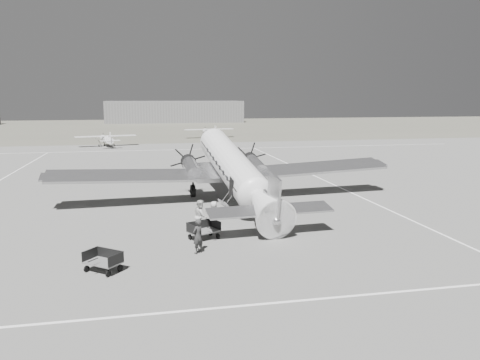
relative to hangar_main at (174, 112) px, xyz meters
name	(u,v)px	position (x,y,z in m)	size (l,w,h in m)	color
ground	(216,214)	(-5.00, -120.00, -3.30)	(260.00, 260.00, 0.00)	slate
taxi_line_near	(271,303)	(-5.00, -134.00, -3.29)	(60.00, 0.15, 0.01)	silver
taxi_line_right	(381,206)	(7.00, -120.00, -3.29)	(0.15, 80.00, 0.01)	silver
taxi_line_horizon	(176,150)	(-5.00, -80.00, -3.29)	(90.00, 0.15, 0.01)	silver
grass_infield	(162,127)	(-5.00, -25.00, -3.30)	(260.00, 90.00, 0.01)	#575549
hangar_main	(174,112)	(0.00, 0.00, 0.00)	(42.00, 14.00, 6.60)	#606060
dc3_airliner	(234,171)	(-3.24, -117.57, -0.78)	(26.50, 18.39, 5.05)	#AFAFB2
light_plane_left	(106,140)	(-15.45, -73.21, -2.31)	(9.55, 7.75, 1.98)	silver
light_plane_right	(210,133)	(2.79, -60.77, -2.29)	(9.70, 7.87, 2.01)	silver
baggage_cart_near	(204,231)	(-6.46, -125.38, -2.81)	(1.73, 1.22, 0.98)	#5B5B5B
baggage_cart_far	(103,262)	(-11.49, -129.33, -2.83)	(1.67, 1.18, 0.95)	#5B5B5B
ground_crew	(198,236)	(-7.04, -127.64, -2.42)	(0.64, 0.42, 1.76)	#292929
ramp_agent	(201,216)	(-6.45, -123.92, -2.35)	(0.93, 0.72, 1.91)	#B5B5B3
passenger	(214,214)	(-5.51, -122.78, -2.54)	(0.75, 0.49, 1.53)	#ACACA9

